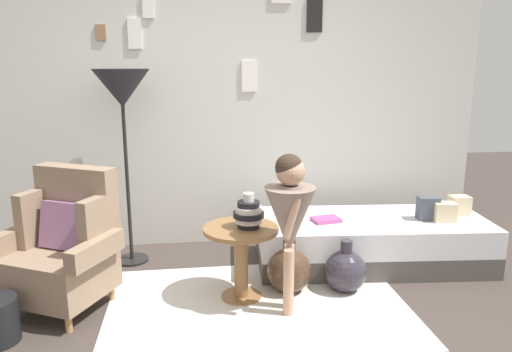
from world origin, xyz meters
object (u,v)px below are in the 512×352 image
Objects in this scene: demijohn_far at (345,271)px; person_child at (290,214)px; book_on_daybed at (326,220)px; side_table at (241,248)px; floor_lamp at (122,94)px; daybed at (371,241)px; demijohn_near at (289,270)px; vase_striped at (249,214)px; armchair at (65,246)px.

person_child is at bearing -151.97° from demijohn_far.
person_child is 5.02× the size of book_on_daybed.
side_table is 1.58m from floor_lamp.
floor_lamp is 1.47× the size of person_child.
side_table is at bearing -148.63° from book_on_daybed.
daybed is 0.90m from demijohn_near.
vase_striped is at bearing -41.65° from floor_lamp.
demijohn_far is (0.78, 0.01, -0.22)m from side_table.
daybed is 8.91× the size of book_on_daybed.
armchair is at bearing -114.80° from floor_lamp.
demijohn_near is at bearing -31.67° from floor_lamp.
daybed is at bearing 22.38° from side_table.
demijohn_near is (1.57, -0.00, -0.27)m from armchair.
vase_striped is at bearing -156.37° from daybed.
person_child is at bearing -42.42° from floor_lamp.
demijohn_far is (0.42, -0.05, -0.01)m from demijohn_near.
person_child is 2.66× the size of demijohn_near.
person_child reaches higher than side_table.
book_on_daybed reaches higher than demijohn_near.
vase_striped is at bearing -178.89° from demijohn_far.
vase_striped reaches higher than book_on_daybed.
demijohn_far is at bearing 0.58° from side_table.
daybed is 1.26m from side_table.
daybed is 3.63× the size of side_table.
armchair is at bearing -168.44° from book_on_daybed.
floor_lamp is 1.91m from demijohn_near.
book_on_daybed is at bearing -12.30° from floor_lamp.
person_child is at bearing -102.06° from demijohn_near.
book_on_daybed reaches higher than demijohn_far.
side_table is 0.26m from vase_striped.
vase_striped reaches higher than demijohn_far.
demijohn_near is (1.23, -0.76, -1.25)m from floor_lamp.
daybed is at bearing 40.19° from person_child.
floor_lamp reaches higher than armchair.
vase_striped is 0.35m from person_child.
daybed is (2.37, 0.42, -0.24)m from armchair.
vase_striped is at bearing -146.34° from book_on_daybed.
demijohn_near is 0.42m from demijohn_far.
book_on_daybed is at bearing 93.76° from demijohn_far.
demijohn_far is (0.73, 0.01, -0.48)m from vase_striped.
person_child is at bearing -45.17° from vase_striped.
armchair reaches higher than vase_striped.
book_on_daybed is (1.62, -0.35, -1.01)m from floor_lamp.
demijohn_far is (1.64, -0.80, -1.26)m from floor_lamp.
armchair is 1.28m from vase_striped.
side_table is at bearing -43.16° from floor_lamp.
vase_striped is 1.13× the size of book_on_daybed.
side_table reaches higher than book_on_daybed.
floor_lamp reaches higher than book_on_daybed.
person_child reaches higher than book_on_daybed.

